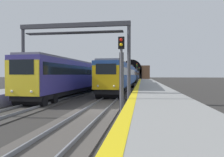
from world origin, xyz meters
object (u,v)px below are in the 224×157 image
Objects in this scene: train_main_approaching at (130,75)px; railway_signal_far at (139,72)px; railway_signal_near at (121,69)px; overhead_signal_gantry at (74,42)px; train_adjacent_platform at (103,75)px; railway_signal_mid at (137,71)px.

train_main_approaching is 11.20× the size of railway_signal_far.
railway_signal_near is at bearing 4.12° from train_main_approaching.
railway_signal_near is at bearing -130.46° from overhead_signal_gantry.
train_main_approaching is 34.57m from overhead_signal_gantry.
railway_signal_near is (-29.46, -6.92, 0.50)m from train_adjacent_platform.
railway_signal_near reaches higher than train_adjacent_platform.
overhead_signal_gantry is at bearing -6.99° from railway_signal_mid.
train_main_approaching reaches higher than train_adjacent_platform.
railway_signal_mid reaches higher than railway_signal_near.
train_main_approaching is at bearing -2.66° from railway_signal_far.
railway_signal_far is at bearing -180.00° from railway_signal_near.
overhead_signal_gantry is (3.71, 4.35, 2.34)m from railway_signal_near.
train_adjacent_platform is at bearing -8.38° from railway_signal_far.
train_main_approaching is 10.02m from train_adjacent_platform.
railway_signal_far is (76.42, 0.00, 0.61)m from railway_signal_near.
railway_signal_near is 0.89× the size of railway_signal_mid.
train_adjacent_platform is 10.73× the size of railway_signal_mid.
train_adjacent_platform is (-8.61, 5.14, 0.04)m from train_main_approaching.
train_main_approaching is 11.87× the size of railway_signal_mid.
railway_signal_far is at bearing 178.79° from train_main_approaching.
railway_signal_mid reaches higher than train_adjacent_platform.
overhead_signal_gantry is (-72.71, 4.35, 1.74)m from railway_signal_far.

